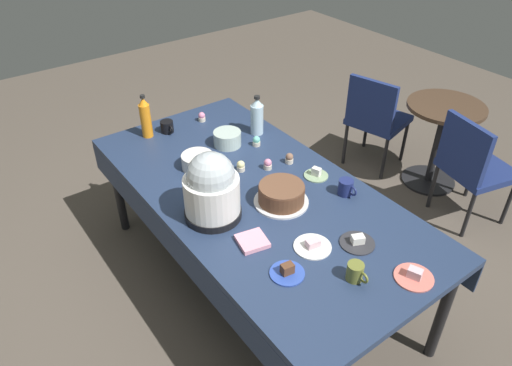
{
  "coord_description": "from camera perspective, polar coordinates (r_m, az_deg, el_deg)",
  "views": [
    {
      "loc": [
        1.76,
        -1.3,
        2.36
      ],
      "look_at": [
        0.0,
        0.0,
        0.8
      ],
      "focal_mm": 33.43,
      "sensor_mm": 36.0,
      "label": 1
    }
  ],
  "objects": [
    {
      "name": "cupcake_lemon",
      "position": [
        2.94,
        4.01,
        2.96
      ],
      "size": [
        0.05,
        0.05,
        0.07
      ],
      "color": "beige",
      "rests_on": "potluck_table"
    },
    {
      "name": "dessert_plate_charcoal",
      "position": [
        2.42,
        12.04,
        -6.9
      ],
      "size": [
        0.17,
        0.17,
        0.05
      ],
      "color": "#2D2D33",
      "rests_on": "potluck_table"
    },
    {
      "name": "round_cafe_table",
      "position": [
        4.09,
        21.22,
        5.91
      ],
      "size": [
        0.6,
        0.6,
        0.72
      ],
      "color": "#473323",
      "rests_on": "ground"
    },
    {
      "name": "ceramic_snack_bowl",
      "position": [
        2.9,
        -7.0,
        2.61
      ],
      "size": [
        0.19,
        0.19,
        0.09
      ],
      "primitive_type": "cylinder",
      "color": "silver",
      "rests_on": "potluck_table"
    },
    {
      "name": "glass_salad_bowl",
      "position": [
        3.11,
        -3.45,
        5.33
      ],
      "size": [
        0.18,
        0.18,
        0.1
      ],
      "primitive_type": "cylinder",
      "color": "#B2C6BC",
      "rests_on": "potluck_table"
    },
    {
      "name": "maroon_chair_left",
      "position": [
        4.17,
        14.12,
        7.79
      ],
      "size": [
        0.53,
        0.53,
        0.85
      ],
      "color": "navy",
      "rests_on": "ground"
    },
    {
      "name": "paper_napkin_stack",
      "position": [
        2.37,
        -0.45,
        -6.96
      ],
      "size": [
        0.17,
        0.17,
        0.02
      ],
      "primitive_type": "cube",
      "rotation": [
        0.0,
        0.0,
        -0.21
      ],
      "color": "pink",
      "rests_on": "potluck_table"
    },
    {
      "name": "coffee_mug_black",
      "position": [
        3.31,
        -10.58,
        6.63
      ],
      "size": [
        0.13,
        0.09,
        0.08
      ],
      "color": "black",
      "rests_on": "potluck_table"
    },
    {
      "name": "soda_bottle_water",
      "position": [
        3.21,
        0.11,
        7.97
      ],
      "size": [
        0.09,
        0.09,
        0.27
      ],
      "color": "silver",
      "rests_on": "potluck_table"
    },
    {
      "name": "soda_bottle_orange_juice",
      "position": [
        3.25,
        -13.08,
        7.63
      ],
      "size": [
        0.07,
        0.07,
        0.3
      ],
      "color": "orange",
      "rests_on": "potluck_table"
    },
    {
      "name": "dessert_plate_cobalt",
      "position": [
        2.22,
        3.75,
        -10.53
      ],
      "size": [
        0.16,
        0.16,
        0.06
      ],
      "color": "#2D4CB2",
      "rests_on": "potluck_table"
    },
    {
      "name": "coffee_mug_olive",
      "position": [
        2.22,
        11.82,
        -10.39
      ],
      "size": [
        0.12,
        0.08,
        0.09
      ],
      "color": "olive",
      "rests_on": "potluck_table"
    },
    {
      "name": "maroon_chair_right",
      "position": [
        3.74,
        24.46,
        2.09
      ],
      "size": [
        0.53,
        0.53,
        0.85
      ],
      "color": "navy",
      "rests_on": "ground"
    },
    {
      "name": "cupcake_berry",
      "position": [
        3.42,
        -6.51,
        7.86
      ],
      "size": [
        0.05,
        0.05,
        0.07
      ],
      "color": "beige",
      "rests_on": "potluck_table"
    },
    {
      "name": "ground",
      "position": [
        3.22,
        0.0,
        -11.67
      ],
      "size": [
        9.0,
        9.0,
        0.0
      ],
      "primitive_type": "plane",
      "color": "brown"
    },
    {
      "name": "cupcake_rose",
      "position": [
        3.11,
        0.06,
        5.02
      ],
      "size": [
        0.05,
        0.05,
        0.07
      ],
      "color": "beige",
      "rests_on": "potluck_table"
    },
    {
      "name": "dessert_plate_sage",
      "position": [
        2.84,
        7.21,
        1.05
      ],
      "size": [
        0.15,
        0.15,
        0.06
      ],
      "color": "#8CA87F",
      "rests_on": "potluck_table"
    },
    {
      "name": "coffee_mug_navy",
      "position": [
        2.7,
        10.72,
        -0.52
      ],
      "size": [
        0.13,
        0.08,
        0.09
      ],
      "color": "navy",
      "rests_on": "potluck_table"
    },
    {
      "name": "dessert_plate_white",
      "position": [
        2.36,
        6.78,
        -7.45
      ],
      "size": [
        0.19,
        0.19,
        0.05
      ],
      "color": "white",
      "rests_on": "potluck_table"
    },
    {
      "name": "potluck_table",
      "position": [
        2.75,
        0.0,
        -1.9
      ],
      "size": [
        2.2,
        1.1,
        0.75
      ],
      "color": "navy",
      "rests_on": "ground"
    },
    {
      "name": "dessert_plate_coral",
      "position": [
        2.31,
        18.39,
        -10.51
      ],
      "size": [
        0.18,
        0.18,
        0.05
      ],
      "color": "#E07266",
      "rests_on": "potluck_table"
    },
    {
      "name": "frosted_layer_cake",
      "position": [
        2.59,
        3.06,
        -1.39
      ],
      "size": [
        0.3,
        0.3,
        0.11
      ],
      "color": "silver",
      "rests_on": "potluck_table"
    },
    {
      "name": "cupcake_vanilla",
      "position": [
        2.88,
        1.42,
        2.26
      ],
      "size": [
        0.05,
        0.05,
        0.07
      ],
      "color": "beige",
      "rests_on": "potluck_table"
    },
    {
      "name": "cupcake_mint",
      "position": [
        2.86,
        -1.83,
        2.03
      ],
      "size": [
        0.05,
        0.05,
        0.07
      ],
      "color": "beige",
      "rests_on": "potluck_table"
    },
    {
      "name": "slow_cooker",
      "position": [
        2.44,
        -5.34,
        -0.68
      ],
      "size": [
        0.3,
        0.3,
        0.38
      ],
      "color": "black",
      "rests_on": "potluck_table"
    }
  ]
}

